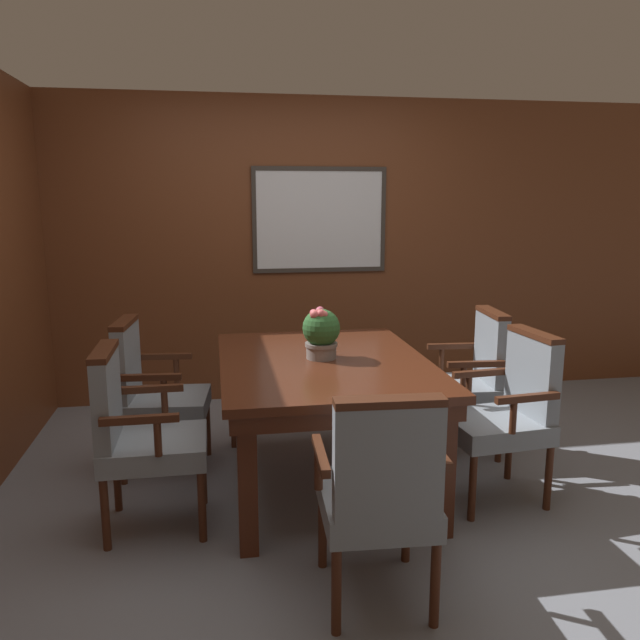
% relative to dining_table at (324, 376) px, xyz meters
% --- Properties ---
extents(ground_plane, '(14.00, 14.00, 0.00)m').
position_rel_dining_table_xyz_m(ground_plane, '(-0.00, -0.16, -0.66)').
color(ground_plane, gray).
extents(wall_back, '(7.20, 0.08, 2.45)m').
position_rel_dining_table_xyz_m(wall_back, '(-0.00, 1.71, 0.57)').
color(wall_back, brown).
rests_on(wall_back, ground_plane).
extents(dining_table, '(1.17, 1.54, 0.76)m').
position_rel_dining_table_xyz_m(dining_table, '(0.00, 0.00, 0.00)').
color(dining_table, '#4C2314').
rests_on(dining_table, ground_plane).
extents(chair_left_near, '(0.52, 0.51, 0.95)m').
position_rel_dining_table_xyz_m(chair_left_near, '(-1.00, -0.33, -0.14)').
color(chair_left_near, '#472314').
rests_on(chair_left_near, ground_plane).
extents(chair_right_far, '(0.55, 0.53, 0.95)m').
position_rel_dining_table_xyz_m(chair_right_far, '(1.02, 0.32, -0.14)').
color(chair_right_far, '#472314').
rests_on(chair_right_far, ground_plane).
extents(chair_head_near, '(0.52, 0.54, 0.95)m').
position_rel_dining_table_xyz_m(chair_head_near, '(0.02, -1.14, -0.14)').
color(chair_head_near, '#472314').
rests_on(chair_head_near, ground_plane).
extents(chair_left_far, '(0.56, 0.54, 0.95)m').
position_rel_dining_table_xyz_m(chair_left_far, '(-1.00, 0.37, -0.14)').
color(chair_left_far, '#472314').
rests_on(chair_left_far, ground_plane).
extents(chair_right_near, '(0.56, 0.54, 0.95)m').
position_rel_dining_table_xyz_m(chair_right_near, '(0.97, -0.33, -0.14)').
color(chair_right_near, '#472314').
rests_on(chair_right_near, ground_plane).
extents(potted_plant, '(0.22, 0.22, 0.29)m').
position_rel_dining_table_xyz_m(potted_plant, '(-0.01, 0.03, 0.25)').
color(potted_plant, gray).
rests_on(potted_plant, dining_table).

